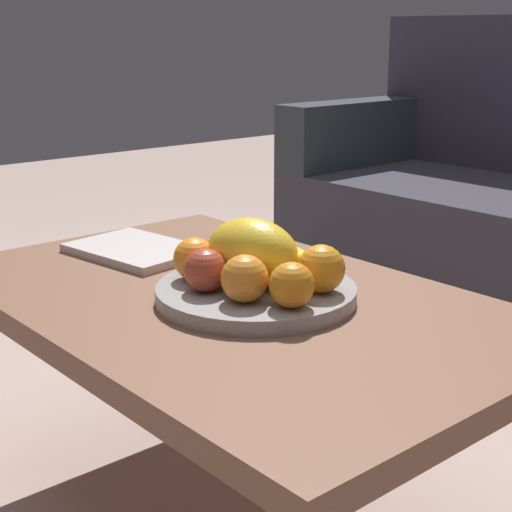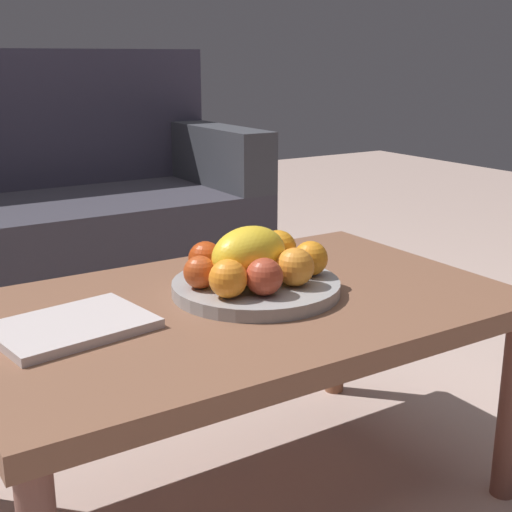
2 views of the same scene
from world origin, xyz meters
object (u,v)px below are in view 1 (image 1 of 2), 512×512
(fruit_bowl, at_px, (256,293))
(apple_left, at_px, (205,270))
(orange_front, at_px, (321,269))
(orange_left, at_px, (245,279))
(orange_back, at_px, (292,285))
(orange_right, at_px, (194,259))
(coffee_table, at_px, (231,322))
(melon_large_front, at_px, (252,251))
(banana_bunch, at_px, (290,265))
(apple_right, at_px, (223,251))
(apple_front, at_px, (270,248))
(magazine, at_px, (136,250))

(fruit_bowl, bearing_deg, apple_left, -112.21)
(orange_front, distance_m, orange_left, 0.13)
(orange_front, xyz_separation_m, orange_back, (0.02, -0.08, -0.00))
(orange_back, bearing_deg, orange_right, -172.23)
(orange_front, distance_m, orange_right, 0.21)
(coffee_table, xyz_separation_m, melon_large_front, (0.03, 0.02, 0.13))
(orange_back, height_order, banana_bunch, orange_back)
(melon_large_front, xyz_separation_m, apple_right, (-0.10, 0.02, -0.02))
(fruit_bowl, relative_size, orange_front, 4.26)
(apple_front, bearing_deg, orange_back, -32.65)
(melon_large_front, bearing_deg, orange_left, -48.09)
(banana_bunch, bearing_deg, orange_left, -79.24)
(magazine, bearing_deg, orange_left, -17.23)
(coffee_table, relative_size, orange_front, 13.30)
(coffee_table, bearing_deg, melon_large_front, 27.69)
(coffee_table, relative_size, orange_left, 13.87)
(orange_right, height_order, magazine, orange_right)
(apple_right, bearing_deg, apple_front, 53.87)
(fruit_bowl, bearing_deg, apple_front, 126.50)
(orange_front, height_order, apple_left, orange_front)
(orange_front, xyz_separation_m, apple_right, (-0.20, -0.04, -0.01))
(coffee_table, bearing_deg, fruit_bowl, 16.75)
(coffee_table, height_order, magazine, magazine)
(fruit_bowl, xyz_separation_m, orange_left, (0.05, -0.06, 0.05))
(orange_left, bearing_deg, coffee_table, 152.92)
(orange_right, bearing_deg, apple_right, 103.26)
(orange_right, relative_size, apple_right, 1.14)
(melon_large_front, height_order, banana_bunch, melon_large_front)
(fruit_bowl, bearing_deg, magazine, 179.57)
(orange_left, bearing_deg, apple_front, 126.51)
(banana_bunch, height_order, magazine, banana_bunch)
(banana_bunch, xyz_separation_m, magazine, (-0.39, -0.05, -0.05))
(coffee_table, relative_size, fruit_bowl, 3.12)
(fruit_bowl, bearing_deg, orange_front, 32.46)
(fruit_bowl, xyz_separation_m, apple_left, (-0.03, -0.08, 0.05))
(fruit_bowl, height_order, melon_large_front, melon_large_front)
(orange_left, xyz_separation_m, banana_bunch, (-0.02, 0.11, -0.01))
(orange_left, bearing_deg, orange_right, 176.19)
(melon_large_front, bearing_deg, banana_bunch, 51.40)
(apple_left, bearing_deg, orange_front, 47.96)
(banana_bunch, bearing_deg, orange_right, -138.29)
(coffee_table, relative_size, orange_right, 14.46)
(coffee_table, distance_m, apple_left, 0.13)
(apple_right, height_order, magazine, apple_right)
(orange_back, distance_m, banana_bunch, 0.12)
(melon_large_front, relative_size, apple_left, 2.38)
(banana_bunch, bearing_deg, fruit_bowl, -115.74)
(orange_front, height_order, apple_front, orange_front)
(orange_left, bearing_deg, orange_back, 30.13)
(apple_right, bearing_deg, fruit_bowl, -10.65)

